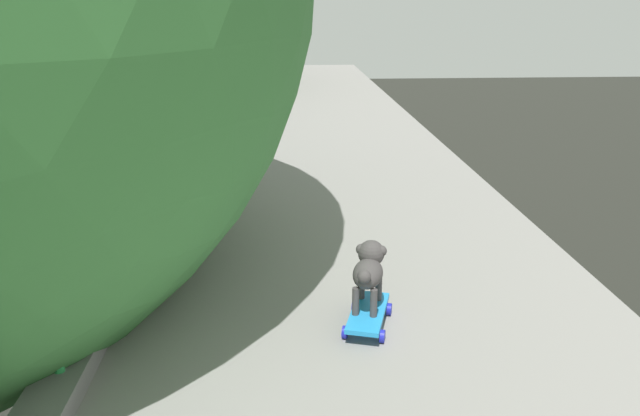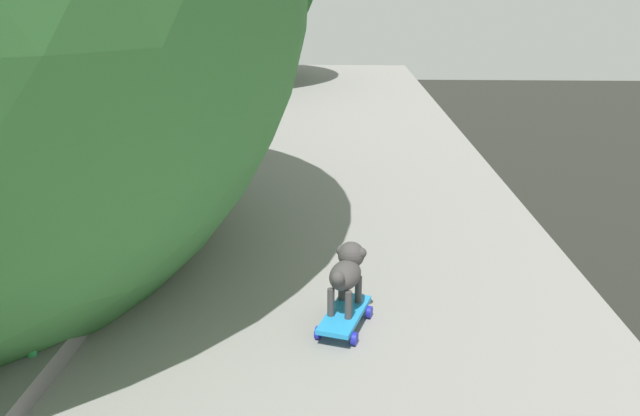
# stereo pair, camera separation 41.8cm
# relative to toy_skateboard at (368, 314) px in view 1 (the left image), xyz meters

# --- Properties ---
(toy_skateboard) EXTENTS (0.30, 0.47, 0.09)m
(toy_skateboard) POSITION_rel_toy_skateboard_xyz_m (0.00, 0.00, 0.00)
(toy_skateboard) COLOR #238BD2
(toy_skateboard) RESTS_ON overpass_deck
(small_dog) EXTENTS (0.21, 0.35, 0.32)m
(small_dog) POSITION_rel_toy_skateboard_xyz_m (0.01, 0.07, 0.22)
(small_dog) COLOR #413D3D
(small_dog) RESTS_ON toy_skateboard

